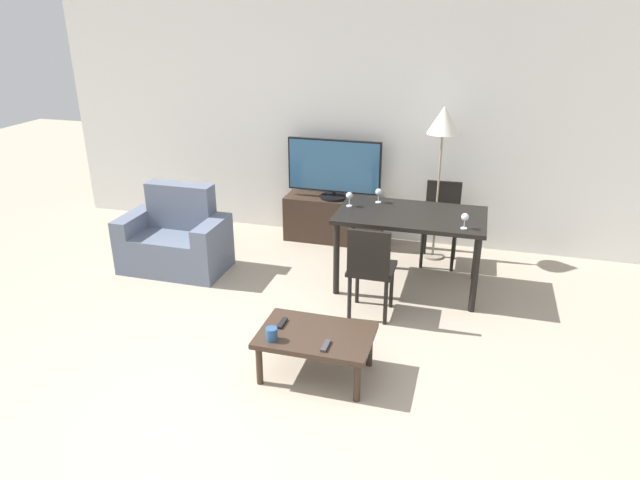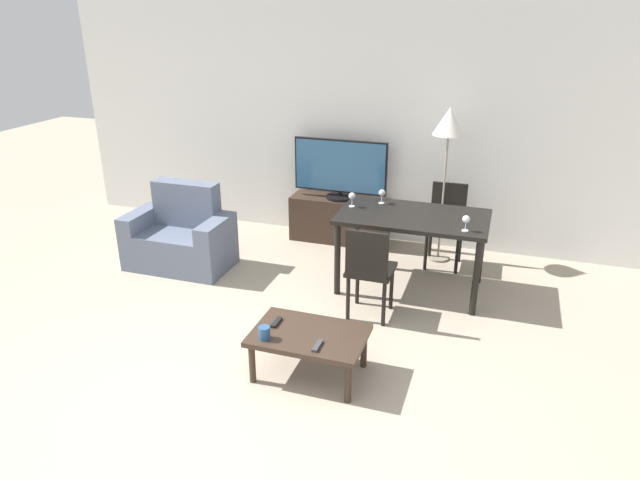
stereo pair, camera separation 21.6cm
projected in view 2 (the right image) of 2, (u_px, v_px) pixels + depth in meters
ground_plane at (198, 416)px, 3.93m from camera, size 18.00×18.00×0.00m
wall_back at (346, 124)px, 6.58m from camera, size 6.97×0.06×2.70m
armchair at (181, 238)px, 6.10m from camera, size 1.09×0.63×0.89m
tv_stand at (340, 219)px, 6.76m from camera, size 1.15×0.38×0.53m
tv at (340, 169)px, 6.52m from camera, size 1.09×0.32×0.69m
coffee_table at (309, 338)px, 4.26m from camera, size 0.85×0.56×0.36m
dining_table at (413, 224)px, 5.45m from camera, size 1.41×0.82×0.77m
dining_chair_near at (369, 268)px, 4.97m from camera, size 0.40×0.40×0.88m
dining_chair_far at (446, 220)px, 6.08m from camera, size 0.40×0.40×0.88m
floor_lamp at (449, 129)px, 5.82m from camera, size 0.33×0.33×1.67m
remote_primary at (317, 346)px, 4.07m from camera, size 0.04×0.15×0.02m
remote_secondary at (276, 322)px, 4.37m from camera, size 0.04×0.15×0.02m
cup_white_near at (264, 333)px, 4.15m from camera, size 0.09×0.09×0.10m
wine_glass_left at (466, 220)px, 4.99m from camera, size 0.07×0.07×0.15m
wine_glass_center at (382, 194)px, 5.69m from camera, size 0.07×0.07×0.15m
wine_glass_right at (352, 197)px, 5.60m from camera, size 0.07×0.07×0.15m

